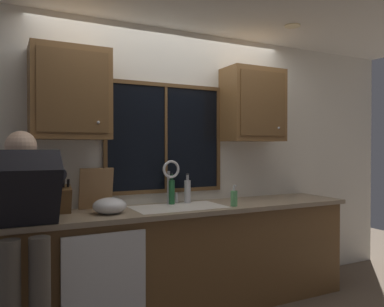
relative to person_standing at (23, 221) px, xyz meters
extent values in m
cube|color=silver|center=(1.29, 0.67, 0.32)|extent=(5.61, 0.12, 2.55)
cylinder|color=#FFEAB2|center=(2.25, 0.01, 1.59)|extent=(0.14, 0.14, 0.01)
cube|color=black|center=(1.25, 0.60, 0.57)|extent=(1.10, 0.02, 0.95)
cube|color=brown|center=(1.25, 0.59, 1.06)|extent=(1.17, 0.02, 0.04)
cube|color=brown|center=(1.25, 0.59, 0.07)|extent=(1.17, 0.02, 0.04)
cube|color=brown|center=(0.68, 0.59, 0.57)|extent=(0.03, 0.02, 0.95)
cube|color=brown|center=(1.81, 0.59, 0.57)|extent=(0.03, 0.02, 0.95)
cube|color=brown|center=(1.25, 0.59, 0.57)|extent=(0.02, 0.02, 0.95)
cube|color=brown|center=(1.29, 0.32, -0.52)|extent=(3.21, 0.58, 0.88)
cube|color=gray|center=(1.29, 0.30, -0.06)|extent=(3.27, 0.62, 0.04)
cube|color=white|center=(0.53, 0.00, -0.50)|extent=(0.60, 0.02, 0.74)
cube|color=brown|center=(0.36, 0.44, 0.90)|extent=(0.60, 0.33, 0.72)
cube|color=brown|center=(0.36, 0.27, 0.90)|extent=(0.52, 0.01, 0.62)
sphere|color=#B2B2B7|center=(0.55, 0.27, 0.67)|extent=(0.02, 0.02, 0.02)
cube|color=brown|center=(2.13, 0.44, 0.90)|extent=(0.60, 0.33, 0.72)
cube|color=brown|center=(2.13, 0.27, 0.90)|extent=(0.52, 0.01, 0.62)
sphere|color=#B2B2B7|center=(2.31, 0.27, 0.67)|extent=(0.02, 0.02, 0.02)
cube|color=white|center=(1.25, 0.31, -0.05)|extent=(0.80, 0.46, 0.02)
cube|color=beige|center=(1.05, 0.31, -0.15)|extent=(0.36, 0.42, 0.20)
cube|color=beige|center=(1.45, 0.31, -0.15)|extent=(0.36, 0.42, 0.20)
cube|color=white|center=(1.25, 0.31, -0.15)|extent=(0.04, 0.42, 0.20)
cylinder|color=silver|center=(1.25, 0.53, 0.11)|extent=(0.03, 0.03, 0.30)
torus|color=silver|center=(1.25, 0.47, 0.28)|extent=(0.16, 0.02, 0.16)
cylinder|color=silver|center=(1.33, 0.53, 0.01)|extent=(0.03, 0.03, 0.09)
cube|color=black|center=(0.00, 0.01, 0.16)|extent=(0.44, 0.51, 0.60)
sphere|color=beige|center=(0.00, 0.23, 0.49)|extent=(0.21, 0.21, 0.21)
cylinder|color=black|center=(0.22, 0.19, 0.21)|extent=(0.09, 0.52, 0.26)
cube|color=brown|center=(0.30, 0.41, 0.07)|extent=(0.12, 0.18, 0.25)
cylinder|color=black|center=(0.26, 0.36, 0.22)|extent=(0.02, 0.05, 0.09)
cylinder|color=black|center=(0.30, 0.36, 0.21)|extent=(0.02, 0.04, 0.08)
cylinder|color=black|center=(0.33, 0.36, 0.20)|extent=(0.02, 0.04, 0.06)
cube|color=#997047|center=(0.58, 0.52, 0.13)|extent=(0.28, 0.09, 0.35)
ellipsoid|color=silver|center=(0.63, 0.26, 0.02)|extent=(0.26, 0.26, 0.13)
cylinder|color=#59A566|center=(1.70, 0.13, 0.03)|extent=(0.06, 0.06, 0.13)
cylinder|color=silver|center=(1.70, 0.13, 0.12)|extent=(0.02, 0.02, 0.04)
cylinder|color=silver|center=(1.70, 0.11, 0.14)|extent=(0.01, 0.04, 0.01)
cylinder|color=#1E592D|center=(1.25, 0.48, 0.07)|extent=(0.06, 0.06, 0.22)
cylinder|color=#184724|center=(1.25, 0.48, 0.21)|extent=(0.02, 0.02, 0.05)
cylinder|color=black|center=(1.25, 0.48, 0.24)|extent=(0.03, 0.03, 0.01)
cylinder|color=#B7B7BC|center=(1.42, 0.48, 0.07)|extent=(0.06, 0.06, 0.21)
cylinder|color=#929296|center=(1.42, 0.48, 0.20)|extent=(0.03, 0.03, 0.05)
cylinder|color=black|center=(1.42, 0.48, 0.23)|extent=(0.03, 0.03, 0.01)
camera|label=1|loc=(-0.12, -2.65, 0.47)|focal=35.32mm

